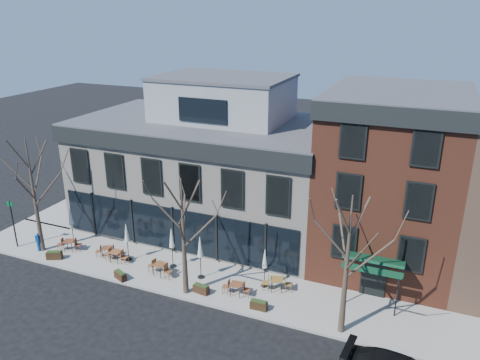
% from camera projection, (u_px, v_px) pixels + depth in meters
% --- Properties ---
extents(ground, '(120.00, 120.00, 0.00)m').
position_uv_depth(ground, '(175.00, 254.00, 31.70)').
color(ground, black).
rests_on(ground, ground).
extents(sidewalk_front, '(33.50, 4.70, 0.15)m').
position_uv_depth(sidewalk_front, '(204.00, 279.00, 28.63)').
color(sidewalk_front, gray).
rests_on(sidewalk_front, ground).
extents(sidewalk_side, '(4.50, 12.00, 0.15)m').
position_uv_depth(sidewalk_side, '(98.00, 198.00, 40.94)').
color(sidewalk_side, gray).
rests_on(sidewalk_side, ground).
extents(corner_building, '(18.39, 10.39, 11.10)m').
position_uv_depth(corner_building, '(208.00, 166.00, 34.43)').
color(corner_building, beige).
rests_on(corner_building, ground).
extents(red_brick_building, '(8.20, 11.78, 11.18)m').
position_uv_depth(red_brick_building, '(391.00, 178.00, 29.37)').
color(red_brick_building, brown).
rests_on(red_brick_building, ground).
extents(tree_corner, '(3.93, 3.98, 7.92)m').
position_uv_depth(tree_corner, '(34.00, 194.00, 30.53)').
color(tree_corner, '#382B21').
rests_on(tree_corner, sidewalk_front).
extents(tree_mid, '(3.50, 3.55, 7.04)m').
position_uv_depth(tree_mid, '(184.00, 236.00, 25.92)').
color(tree_mid, '#382B21').
rests_on(tree_mid, sidewalk_front).
extents(tree_right, '(3.72, 3.77, 7.48)m').
position_uv_depth(tree_right, '(347.00, 264.00, 22.59)').
color(tree_right, '#382B21').
rests_on(tree_right, sidewalk_front).
extents(sign_pole, '(0.50, 0.10, 3.40)m').
position_uv_depth(sign_pole, '(13.00, 221.00, 31.75)').
color(sign_pole, black).
rests_on(sign_pole, sidewalk_front).
extents(call_box, '(0.27, 0.27, 1.35)m').
position_uv_depth(call_box, '(38.00, 241.00, 31.58)').
color(call_box, '#0C42A1').
rests_on(call_box, sidewalk_front).
extents(cafe_set_0, '(1.73, 0.97, 0.89)m').
position_uv_depth(cafe_set_0, '(69.00, 244.00, 31.73)').
color(cafe_set_0, brown).
rests_on(cafe_set_0, sidewalk_front).
extents(cafe_set_1, '(1.56, 0.98, 0.81)m').
position_uv_depth(cafe_set_1, '(107.00, 251.00, 30.96)').
color(cafe_set_1, brown).
rests_on(cafe_set_1, sidewalk_front).
extents(cafe_set_2, '(1.73, 0.70, 0.91)m').
position_uv_depth(cafe_set_2, '(116.00, 255.00, 30.30)').
color(cafe_set_2, brown).
rests_on(cafe_set_2, sidewalk_front).
extents(cafe_set_3, '(1.84, 0.84, 0.95)m').
position_uv_depth(cafe_set_3, '(160.00, 268.00, 28.76)').
color(cafe_set_3, brown).
rests_on(cafe_set_3, sidewalk_front).
extents(cafe_set_4, '(1.71, 0.74, 0.89)m').
position_uv_depth(cafe_set_4, '(236.00, 288.00, 26.77)').
color(cafe_set_4, brown).
rests_on(cafe_set_4, sidewalk_front).
extents(cafe_set_5, '(1.83, 0.93, 0.94)m').
position_uv_depth(cafe_set_5, '(277.00, 283.00, 27.18)').
color(cafe_set_5, brown).
rests_on(cafe_set_5, sidewalk_front).
extents(umbrella_0, '(0.41, 0.41, 2.58)m').
position_uv_depth(umbrella_0, '(71.00, 218.00, 32.48)').
color(umbrella_0, black).
rests_on(umbrella_0, sidewalk_front).
extents(umbrella_1, '(0.41, 0.41, 2.59)m').
position_uv_depth(umbrella_1, '(127.00, 235.00, 30.07)').
color(umbrella_1, black).
rests_on(umbrella_1, sidewalk_front).
extents(umbrella_2, '(0.43, 0.43, 2.66)m').
position_uv_depth(umbrella_2, '(172.00, 240.00, 29.24)').
color(umbrella_2, black).
rests_on(umbrella_2, sidewalk_front).
extents(umbrella_3, '(0.44, 0.44, 2.75)m').
position_uv_depth(umbrella_3, '(200.00, 249.00, 28.00)').
color(umbrella_3, black).
rests_on(umbrella_3, sidewalk_front).
extents(umbrella_4, '(0.39, 0.39, 2.44)m').
position_uv_depth(umbrella_4, '(265.00, 261.00, 27.16)').
color(umbrella_4, black).
rests_on(umbrella_4, sidewalk_front).
extents(planter_0, '(1.07, 0.77, 0.55)m').
position_uv_depth(planter_0, '(54.00, 255.00, 30.71)').
color(planter_0, '#332011').
rests_on(planter_0, sidewalk_front).
extents(planter_1, '(0.98, 0.68, 0.51)m').
position_uv_depth(planter_1, '(120.00, 275.00, 28.41)').
color(planter_1, '#311C10').
rests_on(planter_1, sidewalk_front).
extents(planter_2, '(0.98, 0.49, 0.53)m').
position_uv_depth(planter_2, '(201.00, 289.00, 27.03)').
color(planter_2, '#311D10').
rests_on(planter_2, sidewalk_front).
extents(planter_3, '(0.95, 0.40, 0.53)m').
position_uv_depth(planter_3, '(259.00, 305.00, 25.56)').
color(planter_3, black).
rests_on(planter_3, sidewalk_front).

